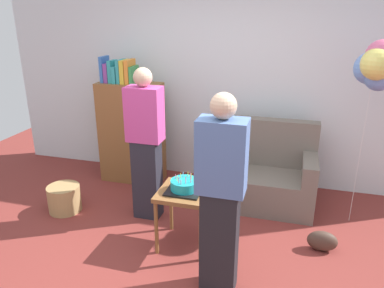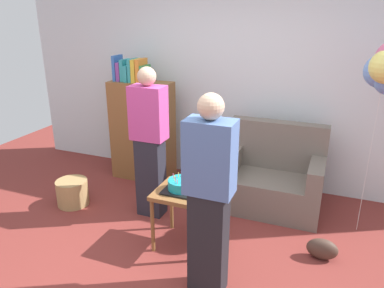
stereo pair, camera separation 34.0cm
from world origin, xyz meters
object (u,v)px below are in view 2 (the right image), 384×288
object	(u,v)px
person_blowing_candles	(150,143)
handbag	(322,249)
couch	(272,179)
side_table	(182,199)
person_holding_cake	(209,198)
wicker_basket	(73,192)
bookshelf	(142,128)
birthday_cake	(182,185)

from	to	relation	value
person_blowing_candles	handbag	distance (m)	1.97
couch	side_table	world-z (taller)	couch
person_holding_cake	wicker_basket	bearing A→B (deg)	4.39
bookshelf	handbag	xyz separation A→B (m)	(2.37, -0.98, -0.59)
birthday_cake	handbag	xyz separation A→B (m)	(1.28, 0.25, -0.53)
wicker_basket	person_blowing_candles	bearing A→B (deg)	10.01
bookshelf	wicker_basket	world-z (taller)	bookshelf
handbag	bookshelf	bearing A→B (deg)	157.59
person_holding_cake	birthday_cake	bearing A→B (deg)	-23.51
side_table	person_holding_cake	xyz separation A→B (m)	(0.44, -0.50, 0.34)
birthday_cake	person_holding_cake	xyz separation A→B (m)	(0.44, -0.50, 0.20)
wicker_basket	couch	bearing A→B (deg)	20.95
couch	person_blowing_candles	distance (m)	1.46
couch	handbag	world-z (taller)	couch
bookshelf	person_holding_cake	size ratio (longest dim) A/B	0.99
birthday_cake	wicker_basket	world-z (taller)	birthday_cake
birthday_cake	handbag	bearing A→B (deg)	11.28
side_table	person_blowing_candles	world-z (taller)	person_blowing_candles
person_blowing_candles	person_holding_cake	world-z (taller)	same
wicker_basket	birthday_cake	bearing A→B (deg)	-9.16
person_holding_cake	handbag	world-z (taller)	person_holding_cake
wicker_basket	handbag	distance (m)	2.77
couch	side_table	size ratio (longest dim) A/B	1.90
wicker_basket	bookshelf	bearing A→B (deg)	68.07
side_table	birthday_cake	size ratio (longest dim) A/B	1.81
birthday_cake	person_blowing_candles	distance (m)	0.71
side_table	person_blowing_candles	size ratio (longest dim) A/B	0.35
person_blowing_candles	person_holding_cake	bearing A→B (deg)	-63.55
person_holding_cake	side_table	bearing A→B (deg)	-23.51
birthday_cake	person_holding_cake	world-z (taller)	person_holding_cake
wicker_basket	person_holding_cake	bearing A→B (deg)	-21.00
couch	handbag	xyz separation A→B (m)	(0.62, -0.81, -0.24)
bookshelf	person_blowing_candles	world-z (taller)	person_blowing_candles
bookshelf	wicker_basket	bearing A→B (deg)	-111.93
birthday_cake	person_blowing_candles	size ratio (longest dim) A/B	0.20
bookshelf	handbag	size ratio (longest dim) A/B	5.77
side_table	person_holding_cake	bearing A→B (deg)	-48.89
bookshelf	birthday_cake	xyz separation A→B (m)	(1.10, -1.23, -0.07)
handbag	person_blowing_candles	bearing A→B (deg)	175.16
side_table	wicker_basket	size ratio (longest dim) A/B	1.61
couch	person_holding_cake	bearing A→B (deg)	-98.15
birthday_cake	bookshelf	bearing A→B (deg)	131.62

